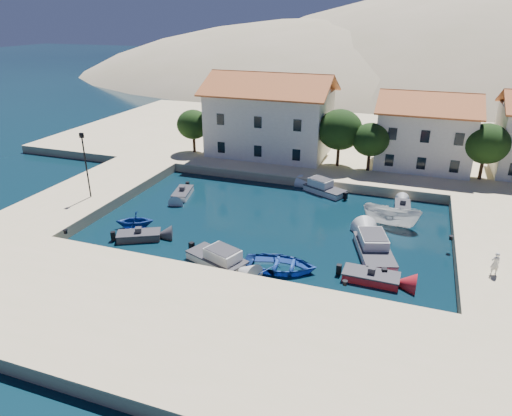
{
  "coord_description": "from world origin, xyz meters",
  "views": [
    {
      "loc": [
        11.02,
        -24.82,
        17.33
      ],
      "look_at": [
        -0.9,
        8.57,
        2.0
      ],
      "focal_mm": 32.0,
      "sensor_mm": 36.0,
      "label": 1
    }
  ],
  "objects_px": {
    "rowboat_south": "(280,269)",
    "boat_east": "(390,225)",
    "cabin_cruiser_east": "(374,250)",
    "building_left": "(270,113)",
    "cabin_cruiser_south": "(217,258)",
    "lamppost": "(85,159)",
    "building_mid": "(426,129)",
    "pedestrian": "(495,263)"
  },
  "relations": [
    {
      "from": "rowboat_south",
      "to": "boat_east",
      "type": "height_order",
      "value": "boat_east"
    },
    {
      "from": "rowboat_south",
      "to": "pedestrian",
      "type": "xyz_separation_m",
      "value": [
        14.19,
        2.66,
        1.83
      ]
    },
    {
      "from": "building_mid",
      "to": "pedestrian",
      "type": "xyz_separation_m",
      "value": [
        5.2,
        -23.48,
        -3.39
      ]
    },
    {
      "from": "building_left",
      "to": "building_mid",
      "type": "distance_m",
      "value": 18.04
    },
    {
      "from": "lamppost",
      "to": "boat_east",
      "type": "xyz_separation_m",
      "value": [
        27.48,
        5.33,
        -4.75
      ]
    },
    {
      "from": "lamppost",
      "to": "rowboat_south",
      "type": "xyz_separation_m",
      "value": [
        20.52,
        -5.14,
        -4.75
      ]
    },
    {
      "from": "lamppost",
      "to": "cabin_cruiser_east",
      "type": "height_order",
      "value": "lamppost"
    },
    {
      "from": "rowboat_south",
      "to": "boat_east",
      "type": "distance_m",
      "value": 12.58
    },
    {
      "from": "cabin_cruiser_east",
      "to": "boat_east",
      "type": "xyz_separation_m",
      "value": [
        0.76,
        5.99,
        -0.48
      ]
    },
    {
      "from": "lamppost",
      "to": "rowboat_south",
      "type": "height_order",
      "value": "lamppost"
    },
    {
      "from": "boat_east",
      "to": "pedestrian",
      "type": "distance_m",
      "value": 10.79
    },
    {
      "from": "cabin_cruiser_south",
      "to": "building_mid",
      "type": "bearing_deg",
      "value": 84.33
    },
    {
      "from": "lamppost",
      "to": "cabin_cruiser_south",
      "type": "height_order",
      "value": "lamppost"
    },
    {
      "from": "cabin_cruiser_east",
      "to": "building_left",
      "type": "bearing_deg",
      "value": 18.59
    },
    {
      "from": "lamppost",
      "to": "cabin_cruiser_south",
      "type": "relative_size",
      "value": 1.21
    },
    {
      "from": "cabin_cruiser_east",
      "to": "pedestrian",
      "type": "relative_size",
      "value": 3.7
    },
    {
      "from": "cabin_cruiser_east",
      "to": "building_mid",
      "type": "bearing_deg",
      "value": -25.11
    },
    {
      "from": "boat_east",
      "to": "pedestrian",
      "type": "xyz_separation_m",
      "value": [
        7.22,
        -7.81,
        1.83
      ]
    },
    {
      "from": "cabin_cruiser_south",
      "to": "pedestrian",
      "type": "height_order",
      "value": "pedestrian"
    },
    {
      "from": "lamppost",
      "to": "pedestrian",
      "type": "bearing_deg",
      "value": -4.09
    },
    {
      "from": "building_mid",
      "to": "cabin_cruiser_south",
      "type": "distance_m",
      "value": 30.55
    },
    {
      "from": "lamppost",
      "to": "cabin_cruiser_south",
      "type": "bearing_deg",
      "value": -20.44
    },
    {
      "from": "lamppost",
      "to": "pedestrian",
      "type": "relative_size",
      "value": 3.75
    },
    {
      "from": "boat_east",
      "to": "cabin_cruiser_south",
      "type": "bearing_deg",
      "value": 142.91
    },
    {
      "from": "building_mid",
      "to": "cabin_cruiser_east",
      "type": "xyz_separation_m",
      "value": [
        -2.78,
        -21.66,
        -4.75
      ]
    },
    {
      "from": "building_left",
      "to": "rowboat_south",
      "type": "bearing_deg",
      "value": -70.27
    },
    {
      "from": "lamppost",
      "to": "cabin_cruiser_south",
      "type": "xyz_separation_m",
      "value": [
        15.8,
        -5.89,
        -4.28
      ]
    },
    {
      "from": "lamppost",
      "to": "pedestrian",
      "type": "height_order",
      "value": "lamppost"
    },
    {
      "from": "building_left",
      "to": "lamppost",
      "type": "distance_m",
      "value": 23.1
    },
    {
      "from": "building_mid",
      "to": "lamppost",
      "type": "xyz_separation_m",
      "value": [
        -29.5,
        -21.0,
        -0.47
      ]
    },
    {
      "from": "cabin_cruiser_south",
      "to": "cabin_cruiser_east",
      "type": "distance_m",
      "value": 12.1
    },
    {
      "from": "building_left",
      "to": "cabin_cruiser_south",
      "type": "xyz_separation_m",
      "value": [
        4.3,
        -25.89,
        -5.46
      ]
    },
    {
      "from": "building_left",
      "to": "cabin_cruiser_east",
      "type": "height_order",
      "value": "building_left"
    },
    {
      "from": "rowboat_south",
      "to": "lamppost",
      "type": "bearing_deg",
      "value": 69.78
    },
    {
      "from": "building_mid",
      "to": "pedestrian",
      "type": "height_order",
      "value": "building_mid"
    },
    {
      "from": "lamppost",
      "to": "pedestrian",
      "type": "distance_m",
      "value": 34.91
    },
    {
      "from": "building_left",
      "to": "rowboat_south",
      "type": "relative_size",
      "value": 2.76
    },
    {
      "from": "rowboat_south",
      "to": "boat_east",
      "type": "bearing_deg",
      "value": -39.79
    },
    {
      "from": "building_mid",
      "to": "cabin_cruiser_south",
      "type": "xyz_separation_m",
      "value": [
        -13.7,
        -26.89,
        -4.75
      ]
    },
    {
      "from": "building_mid",
      "to": "lamppost",
      "type": "bearing_deg",
      "value": -144.55
    },
    {
      "from": "cabin_cruiser_south",
      "to": "building_left",
      "type": "bearing_deg",
      "value": 120.75
    },
    {
      "from": "building_left",
      "to": "cabin_cruiser_south",
      "type": "distance_m",
      "value": 26.81
    }
  ]
}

